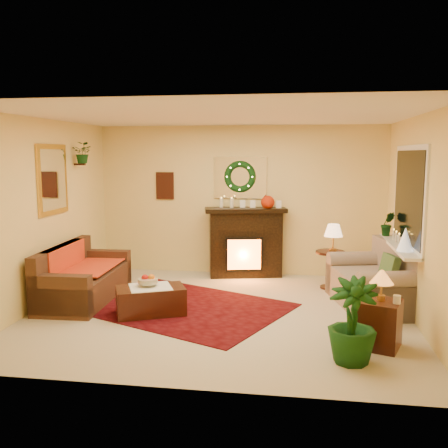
# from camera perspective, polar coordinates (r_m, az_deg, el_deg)

# --- Properties ---
(floor) EXTENTS (5.00, 5.00, 0.00)m
(floor) POSITION_cam_1_polar(r_m,az_deg,el_deg) (6.83, -0.45, -10.01)
(floor) COLOR beige
(floor) RESTS_ON ground
(ceiling) EXTENTS (5.00, 5.00, 0.00)m
(ceiling) POSITION_cam_1_polar(r_m,az_deg,el_deg) (6.51, -0.47, 12.30)
(ceiling) COLOR white
(ceiling) RESTS_ON ground
(wall_back) EXTENTS (5.00, 5.00, 0.00)m
(wall_back) POSITION_cam_1_polar(r_m,az_deg,el_deg) (8.76, 1.86, 2.69)
(wall_back) COLOR #EFD88C
(wall_back) RESTS_ON ground
(wall_front) EXTENTS (5.00, 5.00, 0.00)m
(wall_front) POSITION_cam_1_polar(r_m,az_deg,el_deg) (4.37, -5.11, -2.78)
(wall_front) COLOR #EFD88C
(wall_front) RESTS_ON ground
(wall_left) EXTENTS (4.50, 4.50, 0.00)m
(wall_left) POSITION_cam_1_polar(r_m,az_deg,el_deg) (7.36, -20.05, 1.19)
(wall_left) COLOR #EFD88C
(wall_left) RESTS_ON ground
(wall_right) EXTENTS (4.50, 4.50, 0.00)m
(wall_right) POSITION_cam_1_polar(r_m,az_deg,el_deg) (6.63, 21.39, 0.41)
(wall_right) COLOR #EFD88C
(wall_right) RESTS_ON ground
(area_rug) EXTENTS (3.23, 2.90, 0.01)m
(area_rug) POSITION_cam_1_polar(r_m,az_deg,el_deg) (7.04, -4.57, -9.43)
(area_rug) COLOR maroon
(area_rug) RESTS_ON floor
(sofa) EXTENTS (0.89, 1.89, 0.80)m
(sofa) POSITION_cam_1_polar(r_m,az_deg,el_deg) (7.56, -15.62, -5.16)
(sofa) COLOR brown
(sofa) RESTS_ON floor
(red_throw) EXTENTS (0.75, 1.21, 0.02)m
(red_throw) POSITION_cam_1_polar(r_m,az_deg,el_deg) (7.67, -15.30, -4.75)
(red_throw) COLOR #E24216
(red_throw) RESTS_ON sofa
(fireplace) EXTENTS (1.28, 0.65, 1.13)m
(fireplace) POSITION_cam_1_polar(r_m,az_deg,el_deg) (8.65, 2.47, -2.40)
(fireplace) COLOR #331F19
(fireplace) RESTS_ON floor
(poinsettia) EXTENTS (0.23, 0.23, 0.23)m
(poinsettia) POSITION_cam_1_polar(r_m,az_deg,el_deg) (8.47, 5.02, 2.48)
(poinsettia) COLOR #AC2005
(poinsettia) RESTS_ON fireplace
(mantel_candle_a) EXTENTS (0.06, 0.06, 0.19)m
(mantel_candle_a) POSITION_cam_1_polar(r_m,az_deg,el_deg) (8.61, -0.30, 2.33)
(mantel_candle_a) COLOR white
(mantel_candle_a) RESTS_ON fireplace
(mantel_candle_b) EXTENTS (0.06, 0.06, 0.19)m
(mantel_candle_b) POSITION_cam_1_polar(r_m,az_deg,el_deg) (8.57, 0.88, 2.31)
(mantel_candle_b) COLOR white
(mantel_candle_b) RESTS_ON fireplace
(mantel_mirror) EXTENTS (0.92, 0.02, 0.72)m
(mantel_mirror) POSITION_cam_1_polar(r_m,az_deg,el_deg) (8.71, 1.85, 5.30)
(mantel_mirror) COLOR white
(mantel_mirror) RESTS_ON wall_back
(wreath) EXTENTS (0.55, 0.11, 0.55)m
(wreath) POSITION_cam_1_polar(r_m,az_deg,el_deg) (8.67, 1.82, 5.42)
(wreath) COLOR #194719
(wreath) RESTS_ON wall_back
(wall_art) EXTENTS (0.32, 0.03, 0.48)m
(wall_art) POSITION_cam_1_polar(r_m,az_deg,el_deg) (8.98, -6.76, 4.37)
(wall_art) COLOR #381E11
(wall_art) RESTS_ON wall_back
(gold_mirror) EXTENTS (0.03, 0.84, 1.00)m
(gold_mirror) POSITION_cam_1_polar(r_m,az_deg,el_deg) (7.58, -19.00, 4.84)
(gold_mirror) COLOR gold
(gold_mirror) RESTS_ON wall_left
(hanging_plant) EXTENTS (0.33, 0.28, 0.36)m
(hanging_plant) POSITION_cam_1_polar(r_m,az_deg,el_deg) (8.19, -15.76, 6.72)
(hanging_plant) COLOR #194719
(hanging_plant) RESTS_ON wall_left
(loveseat) EXTENTS (1.22, 1.69, 0.88)m
(loveseat) POSITION_cam_1_polar(r_m,az_deg,el_deg) (7.28, 16.63, -5.78)
(loveseat) COLOR tan
(loveseat) RESTS_ON floor
(window_frame) EXTENTS (0.03, 1.86, 1.36)m
(window_frame) POSITION_cam_1_polar(r_m,az_deg,el_deg) (7.14, 20.41, 2.98)
(window_frame) COLOR white
(window_frame) RESTS_ON wall_right
(window_glass) EXTENTS (0.02, 1.70, 1.22)m
(window_glass) POSITION_cam_1_polar(r_m,az_deg,el_deg) (7.14, 20.30, 2.99)
(window_glass) COLOR black
(window_glass) RESTS_ON wall_right
(window_sill) EXTENTS (0.22, 1.86, 0.04)m
(window_sill) POSITION_cam_1_polar(r_m,az_deg,el_deg) (7.21, 19.33, -2.38)
(window_sill) COLOR white
(window_sill) RESTS_ON wall_right
(mini_tree) EXTENTS (0.20, 0.20, 0.31)m
(mini_tree) POSITION_cam_1_polar(r_m,az_deg,el_deg) (6.72, 20.00, -1.66)
(mini_tree) COLOR white
(mini_tree) RESTS_ON window_sill
(sill_plant) EXTENTS (0.26, 0.21, 0.47)m
(sill_plant) POSITION_cam_1_polar(r_m,az_deg,el_deg) (7.88, 18.20, 0.11)
(sill_plant) COLOR #2A5E30
(sill_plant) RESTS_ON window_sill
(side_table_round) EXTENTS (0.57, 0.57, 0.60)m
(side_table_round) POSITION_cam_1_polar(r_m,az_deg,el_deg) (8.07, 12.01, -4.96)
(side_table_round) COLOR #552816
(side_table_round) RESTS_ON floor
(lamp_cream) EXTENTS (0.29, 0.29, 0.44)m
(lamp_cream) POSITION_cam_1_polar(r_m,az_deg,el_deg) (7.94, 12.39, -1.10)
(lamp_cream) COLOR #FFC58B
(lamp_cream) RESTS_ON side_table_round
(end_table_square) EXTENTS (0.55, 0.55, 0.53)m
(end_table_square) POSITION_cam_1_polar(r_m,az_deg,el_deg) (5.83, 17.31, -10.80)
(end_table_square) COLOR #512519
(end_table_square) RESTS_ON floor
(lamp_tiffany) EXTENTS (0.26, 0.26, 0.38)m
(lamp_tiffany) POSITION_cam_1_polar(r_m,az_deg,el_deg) (5.72, 17.57, -6.22)
(lamp_tiffany) COLOR orange
(lamp_tiffany) RESTS_ON end_table_square
(coffee_table) EXTENTS (1.01, 0.81, 0.37)m
(coffee_table) POSITION_cam_1_polar(r_m,az_deg,el_deg) (6.73, -8.39, -8.50)
(coffee_table) COLOR #451D12
(coffee_table) RESTS_ON floor
(fruit_bowl) EXTENTS (0.26, 0.26, 0.06)m
(fruit_bowl) POSITION_cam_1_polar(r_m,az_deg,el_deg) (6.70, -8.69, -6.45)
(fruit_bowl) COLOR #BBB9A3
(fruit_bowl) RESTS_ON coffee_table
(floor_palm) EXTENTS (1.65, 1.65, 2.63)m
(floor_palm) POSITION_cam_1_polar(r_m,az_deg,el_deg) (5.29, 14.44, -10.58)
(floor_palm) COLOR black
(floor_palm) RESTS_ON floor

